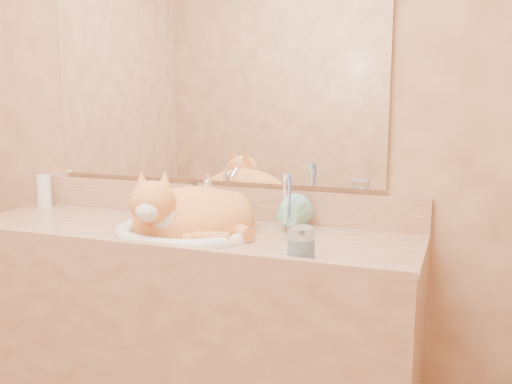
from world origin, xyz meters
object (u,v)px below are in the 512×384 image
(cat, at_px, (189,213))
(sink_basin, at_px, (184,213))
(vanity_counter, at_px, (182,350))
(soap_dispenser, at_px, (214,206))
(water_glass, at_px, (301,243))
(toothbrush_cup, at_px, (287,218))

(cat, bearing_deg, sink_basin, -151.02)
(vanity_counter, height_order, soap_dispenser, soap_dispenser)
(cat, xyz_separation_m, water_glass, (0.44, -0.19, -0.01))
(sink_basin, distance_m, soap_dispenser, 0.11)
(vanity_counter, xyz_separation_m, soap_dispenser, (0.10, 0.07, 0.51))
(sink_basin, xyz_separation_m, soap_dispenser, (0.06, 0.09, 0.01))
(cat, height_order, soap_dispenser, cat)
(water_glass, bearing_deg, toothbrush_cup, 113.71)
(cat, xyz_separation_m, toothbrush_cup, (0.31, 0.11, -0.01))
(soap_dispenser, bearing_deg, sink_basin, -120.61)
(sink_basin, relative_size, water_glass, 5.15)
(vanity_counter, distance_m, water_glass, 0.71)
(sink_basin, height_order, soap_dispenser, soap_dispenser)
(toothbrush_cup, distance_m, water_glass, 0.33)
(cat, distance_m, water_glass, 0.48)
(sink_basin, distance_m, toothbrush_cup, 0.34)
(sink_basin, bearing_deg, vanity_counter, 154.77)
(water_glass, bearing_deg, vanity_counter, 157.64)
(vanity_counter, bearing_deg, toothbrush_cup, 16.43)
(cat, bearing_deg, water_glass, -45.19)
(sink_basin, bearing_deg, toothbrush_cup, 27.54)
(vanity_counter, bearing_deg, water_glass, -22.36)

